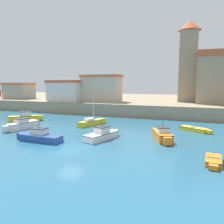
% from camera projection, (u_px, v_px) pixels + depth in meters
% --- Properties ---
extents(ground_plane, '(200.00, 200.00, 0.00)m').
position_uv_depth(ground_plane, '(70.00, 149.00, 21.95)').
color(ground_plane, '#28607F').
extents(quay_seawall, '(120.00, 40.00, 2.42)m').
position_uv_depth(quay_seawall, '(149.00, 102.00, 60.03)').
color(quay_seawall, gray).
rests_on(quay_seawall, ground).
extents(sailboat_yellow_0, '(2.76, 5.77, 5.14)m').
position_uv_depth(sailboat_yellow_0, '(92.00, 122.00, 34.10)').
color(sailboat_yellow_0, yellow).
rests_on(sailboat_yellow_0, ground).
extents(dinghy_orange_1, '(1.43, 3.46, 0.54)m').
position_uv_depth(dinghy_orange_1, '(213.00, 161.00, 17.90)').
color(dinghy_orange_1, orange).
rests_on(dinghy_orange_1, ground).
extents(motorboat_blue_2, '(5.65, 1.74, 2.42)m').
position_uv_depth(motorboat_blue_2, '(40.00, 136.00, 24.77)').
color(motorboat_blue_2, '#284C9E').
rests_on(motorboat_blue_2, ground).
extents(motorboat_orange_3, '(3.04, 5.03, 2.45)m').
position_uv_depth(motorboat_orange_3, '(162.00, 135.00, 25.30)').
color(motorboat_orange_3, orange).
rests_on(motorboat_orange_3, ground).
extents(dinghy_yellow_4, '(4.32, 3.17, 0.61)m').
position_uv_depth(dinghy_yellow_4, '(195.00, 129.00, 29.88)').
color(dinghy_yellow_4, yellow).
rests_on(dinghy_yellow_4, ground).
extents(motorboat_white_5, '(2.30, 5.63, 2.45)m').
position_uv_depth(motorboat_white_5, '(22.00, 125.00, 31.30)').
color(motorboat_white_5, white).
rests_on(motorboat_white_5, ground).
extents(motorboat_white_6, '(2.95, 5.29, 2.45)m').
position_uv_depth(motorboat_white_6, '(102.00, 135.00, 25.54)').
color(motorboat_white_6, white).
rests_on(motorboat_white_6, ground).
extents(motorboat_yellow_8, '(5.05, 4.47, 2.61)m').
position_uv_depth(motorboat_yellow_8, '(25.00, 117.00, 37.71)').
color(motorboat_yellow_8, yellow).
rests_on(motorboat_yellow_8, ground).
extents(church, '(12.79, 15.44, 17.24)m').
position_uv_depth(church, '(213.00, 75.00, 47.66)').
color(church, gray).
rests_on(church, quay_seawall).
extents(harbor_shed_near_wharf, '(8.09, 5.74, 4.73)m').
position_uv_depth(harbor_shed_near_wharf, '(67.00, 91.00, 50.17)').
color(harbor_shed_near_wharf, silver).
rests_on(harbor_shed_near_wharf, quay_seawall).
extents(harbor_shed_mid_row, '(7.25, 5.13, 4.20)m').
position_uv_depth(harbor_shed_mid_row, '(19.00, 91.00, 57.65)').
color(harbor_shed_mid_row, gray).
rests_on(harbor_shed_mid_row, quay_seawall).
extents(harbor_shed_far_end, '(8.84, 4.66, 5.92)m').
position_uv_depth(harbor_shed_far_end, '(102.00, 88.00, 48.68)').
color(harbor_shed_far_end, '#BCB29E').
rests_on(harbor_shed_far_end, quay_seawall).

